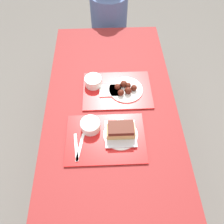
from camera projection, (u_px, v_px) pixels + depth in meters
ground_plane at (112, 165)px, 1.98m from camera, size 12.00×12.00×0.00m
picnic_table at (112, 126)px, 1.42m from camera, size 0.84×1.84×0.78m
picnic_bench_far at (107, 51)px, 2.34m from camera, size 0.79×0.28×0.42m
tray_near at (106, 138)px, 1.25m from camera, size 0.45×0.32×0.01m
tray_far at (117, 90)px, 1.46m from camera, size 0.45×0.32×0.01m
bowl_coleslaw_near at (90, 125)px, 1.26m from camera, size 0.11×0.11×0.06m
brisket_sandwich_plate at (121, 132)px, 1.23m from camera, size 0.20×0.20×0.09m
plastic_fork_near at (76, 147)px, 1.21m from camera, size 0.04×0.17×0.00m
plastic_knife_near at (80, 147)px, 1.21m from camera, size 0.05×0.17×0.00m
condiment_packet at (108, 127)px, 1.29m from camera, size 0.04×0.03×0.01m
bowl_coleslaw_far at (93, 81)px, 1.46m from camera, size 0.11×0.11×0.06m
wings_plate_far at (126, 89)px, 1.44m from camera, size 0.22×0.22×0.05m
napkin_far at (111, 91)px, 1.45m from camera, size 0.14×0.10×0.01m
person_seated_across at (109, 18)px, 2.02m from camera, size 0.33×0.33×0.74m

